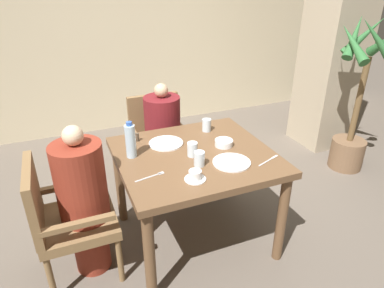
{
  "coord_description": "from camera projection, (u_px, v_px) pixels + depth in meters",
  "views": [
    {
      "loc": [
        -0.82,
        -1.96,
        1.89
      ],
      "look_at": [
        0.0,
        0.05,
        0.8
      ],
      "focal_mm": 32.0,
      "sensor_mm": 36.0,
      "label": 1
    }
  ],
  "objects": [
    {
      "name": "ground_plane",
      "position": [
        194.0,
        236.0,
        2.75
      ],
      "size": [
        16.0,
        16.0,
        0.0
      ],
      "primitive_type": "plane",
      "color": "#60564C"
    },
    {
      "name": "diner_in_far_chair",
      "position": [
        163.0,
        138.0,
        3.12
      ],
      "size": [
        0.32,
        0.32,
        1.05
      ],
      "color": "maroon",
      "rests_on": "ground_plane"
    },
    {
      "name": "wall_back",
      "position": [
        117.0,
        18.0,
        4.12
      ],
      "size": [
        8.0,
        0.06,
        2.8
      ],
      "color": "beige",
      "rests_on": "ground_plane"
    },
    {
      "name": "plate_main_left",
      "position": [
        232.0,
        162.0,
        2.28
      ],
      "size": [
        0.25,
        0.25,
        0.01
      ],
      "color": "white",
      "rests_on": "dining_table"
    },
    {
      "name": "fork_beside_plate",
      "position": [
        153.0,
        176.0,
        2.13
      ],
      "size": [
        0.2,
        0.06,
        0.0
      ],
      "color": "silver",
      "rests_on": "dining_table"
    },
    {
      "name": "dining_table",
      "position": [
        195.0,
        166.0,
        2.45
      ],
      "size": [
        1.07,
        1.0,
        0.75
      ],
      "color": "brown",
      "rests_on": "ground_plane"
    },
    {
      "name": "glass_tall_far",
      "position": [
        207.0,
        125.0,
        2.73
      ],
      "size": [
        0.07,
        0.07,
        0.1
      ],
      "color": "silver",
      "rests_on": "dining_table"
    },
    {
      "name": "knife_beside_plate",
      "position": [
        269.0,
        160.0,
        2.32
      ],
      "size": [
        0.2,
        0.09,
        0.0
      ],
      "color": "silver",
      "rests_on": "dining_table"
    },
    {
      "name": "teacup_with_saucer",
      "position": [
        195.0,
        176.0,
        2.09
      ],
      "size": [
        0.13,
        0.13,
        0.06
      ],
      "color": "white",
      "rests_on": "dining_table"
    },
    {
      "name": "chair_left_side",
      "position": [
        64.0,
        216.0,
        2.22
      ],
      "size": [
        0.5,
        0.49,
        0.87
      ],
      "color": "brown",
      "rests_on": "ground_plane"
    },
    {
      "name": "pepper_shaker",
      "position": [
        137.0,
        137.0,
        2.57
      ],
      "size": [
        0.03,
        0.03,
        0.06
      ],
      "color": "#4C3D2D",
      "rests_on": "dining_table"
    },
    {
      "name": "water_bottle",
      "position": [
        131.0,
        141.0,
        2.31
      ],
      "size": [
        0.07,
        0.07,
        0.26
      ],
      "color": "silver",
      "rests_on": "dining_table"
    },
    {
      "name": "plate_main_right",
      "position": [
        166.0,
        143.0,
        2.54
      ],
      "size": [
        0.25,
        0.25,
        0.01
      ],
      "color": "white",
      "rests_on": "dining_table"
    },
    {
      "name": "diner_in_left_chair",
      "position": [
        84.0,
        201.0,
        2.23
      ],
      "size": [
        0.32,
        0.32,
        1.1
      ],
      "color": "maroon",
      "rests_on": "ground_plane"
    },
    {
      "name": "pillar_stone",
      "position": [
        338.0,
        28.0,
        3.72
      ],
      "size": [
        0.55,
        0.55,
        2.7
      ],
      "color": "tan",
      "rests_on": "ground_plane"
    },
    {
      "name": "glass_tall_near",
      "position": [
        192.0,
        149.0,
        2.35
      ],
      "size": [
        0.07,
        0.07,
        0.1
      ],
      "color": "silver",
      "rests_on": "dining_table"
    },
    {
      "name": "glass_tall_mid",
      "position": [
        199.0,
        159.0,
        2.23
      ],
      "size": [
        0.07,
        0.07,
        0.1
      ],
      "color": "silver",
      "rests_on": "dining_table"
    },
    {
      "name": "bowl_small",
      "position": [
        224.0,
        143.0,
        2.5
      ],
      "size": [
        0.13,
        0.13,
        0.05
      ],
      "color": "white",
      "rests_on": "dining_table"
    },
    {
      "name": "potted_palm",
      "position": [
        357.0,
        108.0,
        3.43
      ],
      "size": [
        0.55,
        0.56,
        1.57
      ],
      "color": "brown",
      "rests_on": "ground_plane"
    },
    {
      "name": "salt_shaker",
      "position": [
        132.0,
        138.0,
        2.55
      ],
      "size": [
        0.03,
        0.03,
        0.07
      ],
      "color": "white",
      "rests_on": "dining_table"
    },
    {
      "name": "chair_far_side",
      "position": [
        159.0,
        138.0,
        3.26
      ],
      "size": [
        0.49,
        0.5,
        0.87
      ],
      "color": "brown",
      "rests_on": "ground_plane"
    }
  ]
}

